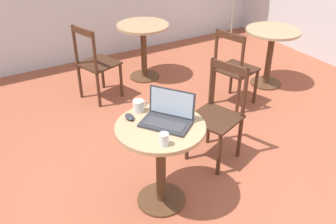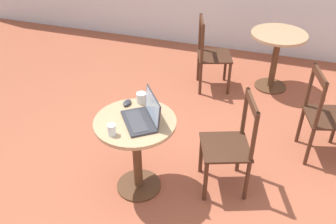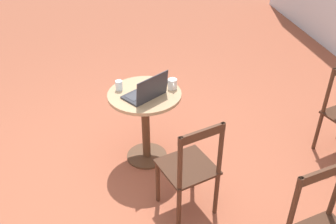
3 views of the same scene
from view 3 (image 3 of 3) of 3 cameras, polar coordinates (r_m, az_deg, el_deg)
ground_plane at (r=3.52m, az=-4.93°, el=-9.35°), size 16.00×16.00×0.00m
cafe_table_near at (r=3.38m, az=-3.50°, el=0.11°), size 0.65×0.65×0.72m
chair_near_right at (r=2.89m, az=3.41°, el=-8.72°), size 0.50×0.50×0.89m
laptop at (r=3.20m, az=-3.32°, el=3.05°), size 0.40×0.42×0.23m
mouse at (r=3.42m, az=-0.63°, el=4.62°), size 0.06×0.10×0.03m
mug at (r=3.32m, az=0.69°, el=4.30°), size 0.12×0.08×0.09m
drinking_glass at (r=3.33m, az=-7.49°, el=4.04°), size 0.06×0.06×0.09m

